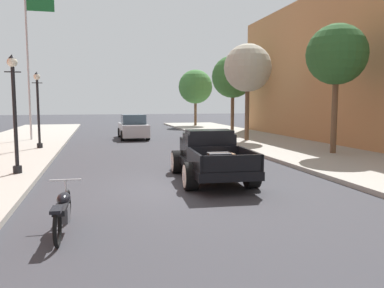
# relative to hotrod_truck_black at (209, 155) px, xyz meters

# --- Properties ---
(ground_plane) EXTENTS (140.00, 140.00, 0.00)m
(ground_plane) POSITION_rel_hotrod_truck_black_xyz_m (-0.89, -1.07, -0.75)
(ground_plane) COLOR #333338
(hotrod_truck_black) EXTENTS (2.38, 5.02, 1.58)m
(hotrod_truck_black) POSITION_rel_hotrod_truck_black_xyz_m (0.00, 0.00, 0.00)
(hotrod_truck_black) COLOR black
(hotrod_truck_black) RESTS_ON ground
(motorcycle_parked) EXTENTS (0.62, 2.12, 0.93)m
(motorcycle_parked) POSITION_rel_hotrod_truck_black_xyz_m (-4.17, -4.45, -0.31)
(motorcycle_parked) COLOR black
(motorcycle_parked) RESTS_ON ground
(car_background_silver) EXTENTS (1.93, 4.33, 1.65)m
(car_background_silver) POSITION_rel_hotrod_truck_black_xyz_m (-1.21, 14.46, 0.01)
(car_background_silver) COLOR #B7B7BC
(car_background_silver) RESTS_ON ground
(street_lamp_near) EXTENTS (0.50, 0.32, 3.85)m
(street_lamp_near) POSITION_rel_hotrod_truck_black_xyz_m (-6.11, 1.60, 1.63)
(street_lamp_near) COLOR black
(street_lamp_near) RESTS_ON sidewalk_left
(street_lamp_far) EXTENTS (0.50, 0.32, 3.85)m
(street_lamp_far) POSITION_rel_hotrod_truck_black_xyz_m (-6.44, 8.92, 1.63)
(street_lamp_far) COLOR black
(street_lamp_far) RESTS_ON sidewalk_left
(flagpole) EXTENTS (1.74, 0.16, 9.16)m
(flagpole) POSITION_rel_hotrod_truck_black_xyz_m (-7.38, 13.82, 5.02)
(flagpole) COLOR #B2B2B7
(flagpole) RESTS_ON sidewalk_left
(street_tree_nearest) EXTENTS (2.71, 2.71, 5.82)m
(street_tree_nearest) POSITION_rel_hotrod_truck_black_xyz_m (6.99, 3.65, 3.82)
(street_tree_nearest) COLOR brown
(street_tree_nearest) RESTS_ON sidewalk_right
(street_tree_second) EXTENTS (2.89, 2.89, 5.85)m
(street_tree_second) POSITION_rel_hotrod_truck_black_xyz_m (5.40, 10.33, 3.77)
(street_tree_second) COLOR brown
(street_tree_second) RESTS_ON sidewalk_right
(street_tree_third) EXTENTS (3.22, 3.22, 5.87)m
(street_tree_third) POSITION_rel_hotrod_truck_black_xyz_m (6.58, 16.32, 3.64)
(street_tree_third) COLOR brown
(street_tree_third) RESTS_ON sidewalk_right
(street_tree_farthest) EXTENTS (3.36, 3.36, 5.55)m
(street_tree_farthest) POSITION_rel_hotrod_truck_black_xyz_m (5.97, 25.64, 3.25)
(street_tree_farthest) COLOR brown
(street_tree_farthest) RESTS_ON sidewalk_right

